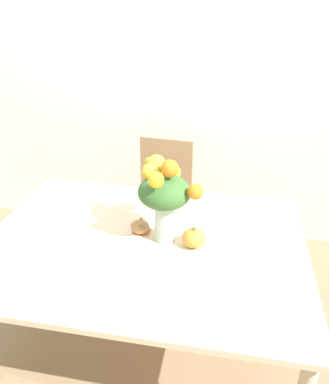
% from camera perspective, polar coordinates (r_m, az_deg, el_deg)
% --- Properties ---
extents(ground_plane, '(12.00, 12.00, 0.00)m').
position_cam_1_polar(ground_plane, '(2.36, -2.80, -22.57)').
color(ground_plane, '#8E7556').
extents(wall_back, '(8.00, 0.06, 2.70)m').
position_cam_1_polar(wall_back, '(2.91, 3.13, 18.21)').
color(wall_back, white).
rests_on(wall_back, ground_plane).
extents(dining_table, '(1.57, 1.16, 0.74)m').
position_cam_1_polar(dining_table, '(1.90, -3.26, -9.32)').
color(dining_table, beige).
rests_on(dining_table, ground_plane).
extents(flower_vase, '(0.31, 0.34, 0.43)m').
position_cam_1_polar(flower_vase, '(1.74, -0.09, 0.01)').
color(flower_vase, '#B2CCBC').
rests_on(flower_vase, dining_table).
extents(pumpkin, '(0.11, 0.11, 0.10)m').
position_cam_1_polar(pumpkin, '(1.80, 4.48, -6.98)').
color(pumpkin, gold).
rests_on(pumpkin, dining_table).
extents(turkey_figurine, '(0.10, 0.13, 0.08)m').
position_cam_1_polar(turkey_figurine, '(1.90, -3.66, -5.06)').
color(turkey_figurine, '#A87A4C').
rests_on(turkey_figurine, dining_table).
extents(dining_chair_near_window, '(0.46, 0.46, 0.91)m').
position_cam_1_polar(dining_chair_near_window, '(2.78, -0.50, -1.26)').
color(dining_chair_near_window, '#9E7A56').
rests_on(dining_chair_near_window, ground_plane).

